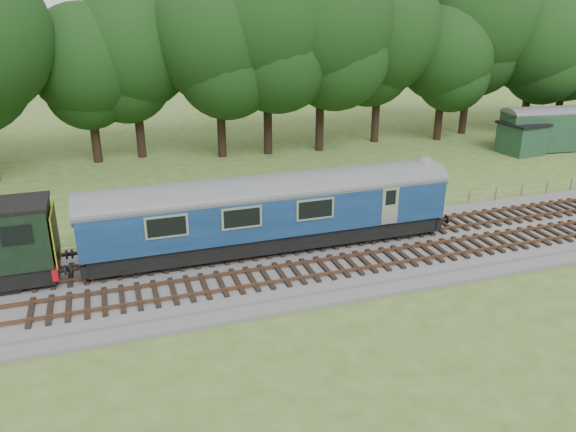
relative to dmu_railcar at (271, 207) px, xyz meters
name	(u,v)px	position (x,y,z in m)	size (l,w,h in m)	color
ground	(388,250)	(5.88, -1.40, -2.61)	(120.00, 120.00, 0.00)	#3F5D22
ballast	(388,247)	(5.88, -1.40, -2.43)	(70.00, 7.00, 0.35)	#4C4C4F
track_north	(376,233)	(5.88, 0.00, -2.19)	(67.20, 2.40, 0.21)	black
track_south	(404,256)	(5.88, -3.00, -2.19)	(67.20, 2.40, 0.21)	black
fence	(352,220)	(5.88, 3.10, -2.61)	(64.00, 0.12, 1.00)	#6B6054
tree_line	(267,150)	(5.88, 20.60, -2.61)	(70.00, 8.00, 18.00)	black
dmu_railcar	(271,207)	(0.00, 0.00, 0.00)	(18.05, 2.86, 3.88)	black
worker	(87,266)	(-8.71, -0.98, -1.45)	(0.59, 0.39, 1.62)	#DC4E0B
shed	(521,138)	(25.75, 12.77, -1.28)	(3.49, 3.49, 2.62)	#183622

